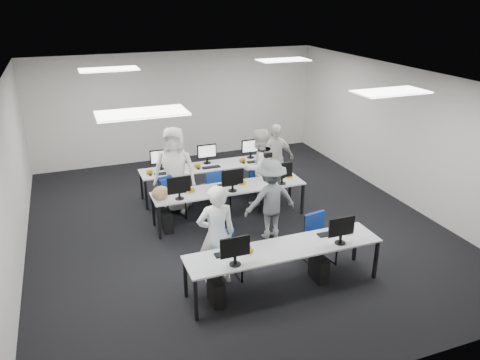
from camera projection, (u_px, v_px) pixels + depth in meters
name	position (u px, v px, depth m)	size (l,w,h in m)	color
room	(233.00, 155.00, 9.17)	(9.00, 9.02, 3.00)	black
ceiling_panels	(232.00, 79.00, 8.61)	(5.20, 4.60, 0.02)	white
desk_front	(284.00, 251.00, 7.39)	(3.20, 0.70, 0.73)	silver
desk_mid	(230.00, 190.00, 9.65)	(3.20, 0.70, 0.73)	silver
desk_back	(209.00, 168.00, 10.86)	(3.20, 0.70, 0.73)	silver
equipment_front	(273.00, 271.00, 7.44)	(2.51, 0.41, 1.19)	#0D6CB4
equipment_mid	(221.00, 206.00, 9.69)	(2.91, 0.41, 1.19)	white
equipment_back	(217.00, 179.00, 11.06)	(2.91, 0.41, 1.19)	white
chair_0	(227.00, 265.00, 7.78)	(0.42, 0.45, 0.83)	navy
chair_1	(319.00, 248.00, 8.25)	(0.51, 0.54, 0.90)	navy
chair_2	(173.00, 205.00, 9.90)	(0.51, 0.54, 0.89)	navy
chair_3	(222.00, 198.00, 10.28)	(0.54, 0.56, 0.84)	navy
chair_4	(269.00, 190.00, 10.61)	(0.55, 0.58, 0.93)	navy
chair_5	(167.00, 201.00, 10.12)	(0.47, 0.50, 0.85)	navy
chair_6	(213.00, 194.00, 10.42)	(0.45, 0.49, 0.89)	navy
chair_7	(255.00, 188.00, 10.82)	(0.47, 0.50, 0.83)	navy
handbag	(160.00, 193.00, 9.03)	(0.34, 0.22, 0.28)	tan
student_0	(216.00, 235.00, 7.47)	(0.63, 0.41, 1.73)	white
student_1	(259.00, 167.00, 10.37)	(0.84, 0.66, 1.73)	white
student_2	(175.00, 170.00, 10.00)	(0.92, 0.60, 1.88)	white
student_3	(274.00, 160.00, 10.88)	(0.99, 0.41, 1.69)	white
photographer	(271.00, 200.00, 8.91)	(1.03, 0.59, 1.60)	slate
dslr_camera	(268.00, 155.00, 8.75)	(0.14, 0.18, 0.10)	black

